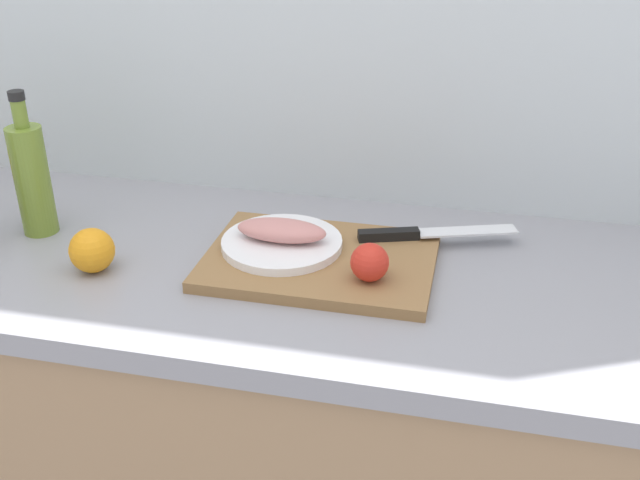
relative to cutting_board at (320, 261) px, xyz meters
The scene contains 9 objects.
back_wall 0.49m from the cutting_board, 113.61° to the left, with size 3.20×0.05×2.50m, color silver.
kitchen_counter 0.48m from the cutting_board, behind, with size 2.00×0.60×0.90m.
cutting_board is the anchor object (origin of this frame).
white_plate 0.08m from the cutting_board, 167.93° to the left, with size 0.21×0.21×0.01m, color white.
fish_fillet 0.09m from the cutting_board, 167.93° to the left, with size 0.16×0.07×0.04m, color tan.
chef_knife 0.19m from the cutting_board, 33.64° to the left, with size 0.28×0.12×0.02m.
tomato_0 0.12m from the cutting_board, 32.76° to the right, with size 0.06×0.06×0.06m, color red.
olive_oil_bottle 0.55m from the cutting_board, behind, with size 0.06×0.06×0.27m.
orange_2 0.39m from the cutting_board, 164.80° to the right, with size 0.08×0.08×0.08m, color orange.
Camera 1 is at (0.39, -1.09, 1.53)m, focal length 41.50 mm.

